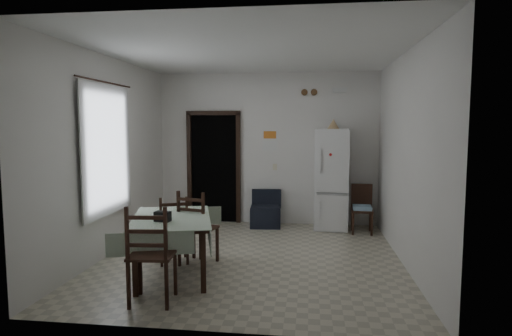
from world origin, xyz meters
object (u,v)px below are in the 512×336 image
object	(u,v)px
corner_chair	(362,209)
dining_chair_near_head	(152,253)
fridge	(332,179)
navy_seat	(265,209)
dining_chair_far_left	(173,229)
dining_table	(172,247)
dining_chair_far_right	(198,227)

from	to	relation	value
corner_chair	dining_chair_near_head	world-z (taller)	dining_chair_near_head
fridge	corner_chair	bearing A→B (deg)	-23.00
dining_chair_near_head	corner_chair	bearing A→B (deg)	-132.94
navy_seat	dining_chair_far_left	world-z (taller)	dining_chair_far_left
dining_table	dining_chair_far_left	size ratio (longest dim) A/B	1.54
corner_chair	fridge	bearing A→B (deg)	153.70
dining_chair_far_left	dining_chair_near_head	size ratio (longest dim) A/B	0.87
navy_seat	corner_chair	bearing A→B (deg)	-14.09
corner_chair	dining_chair_far_left	bearing A→B (deg)	-142.27
fridge	dining_table	world-z (taller)	fridge
navy_seat	dining_chair_far_right	distance (m)	2.40
dining_chair_far_right	navy_seat	bearing A→B (deg)	-90.96
corner_chair	dining_chair_near_head	xyz separation A→B (m)	(-2.58, -3.32, 0.11)
fridge	dining_chair_far_left	bearing A→B (deg)	-129.45
corner_chair	navy_seat	bearing A→B (deg)	173.31
dining_chair_far_left	corner_chair	bearing A→B (deg)	-166.74
dining_chair_far_left	dining_chair_near_head	xyz separation A→B (m)	(0.21, -1.35, 0.07)
corner_chair	dining_chair_far_left	world-z (taller)	dining_chair_far_left
corner_chair	dining_chair_far_right	distance (m)	3.15
corner_chair	dining_table	size ratio (longest dim) A/B	0.59
navy_seat	dining_chair_far_left	xyz separation A→B (m)	(-1.05, -2.25, 0.13)
fridge	navy_seat	size ratio (longest dim) A/B	2.71
dining_chair_near_head	fridge	bearing A→B (deg)	-124.88
fridge	dining_table	xyz separation A→B (m)	(-2.12, -2.78, -0.54)
corner_chair	dining_table	world-z (taller)	corner_chair
dining_chair_far_left	dining_chair_near_head	distance (m)	1.37
corner_chair	dining_chair_far_right	bearing A→B (deg)	-137.85
navy_seat	dining_table	xyz separation A→B (m)	(-0.90, -2.78, 0.04)
fridge	navy_seat	world-z (taller)	fridge
navy_seat	dining_chair_far_right	world-z (taller)	dining_chair_far_right
fridge	navy_seat	bearing A→B (deg)	-174.11
dining_table	dining_chair_near_head	world-z (taller)	dining_chair_near_head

